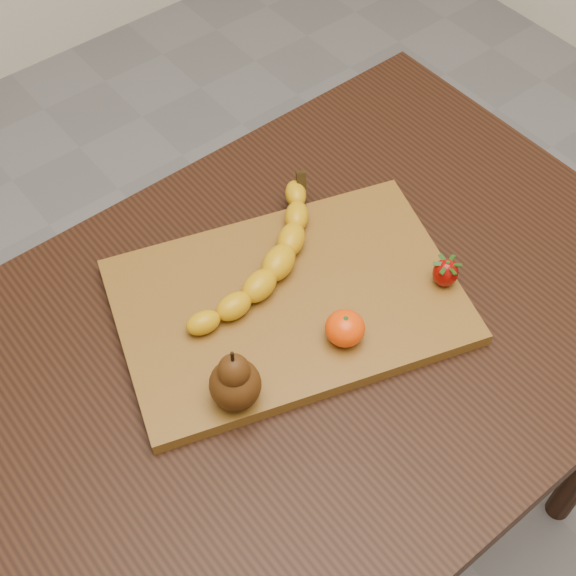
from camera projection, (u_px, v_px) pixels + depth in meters
ground at (303, 531)px, 1.67m from camera, size 3.50×3.50×0.00m
table at (311, 362)px, 1.14m from camera, size 1.00×0.70×0.76m
cutting_board at (288, 302)px, 1.07m from camera, size 0.52×0.43×0.02m
banana at (279, 263)px, 1.08m from camera, size 0.26×0.16×0.04m
pear at (234, 377)px, 0.93m from camera, size 0.07×0.07×0.10m
mandarin at (345, 328)px, 1.01m from camera, size 0.05×0.05×0.04m
strawberry at (446, 272)px, 1.06m from camera, size 0.04×0.04×0.04m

